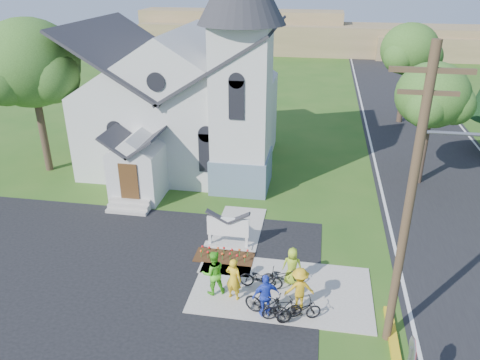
% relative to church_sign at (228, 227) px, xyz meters
% --- Properties ---
extents(ground, '(120.00, 120.00, 0.00)m').
position_rel_church_sign_xyz_m(ground, '(1.20, -3.20, -1.03)').
color(ground, '#2B5819').
rests_on(ground, ground).
extents(parking_lot, '(20.00, 16.00, 0.02)m').
position_rel_church_sign_xyz_m(parking_lot, '(-5.80, -5.20, -1.02)').
color(parking_lot, black).
rests_on(parking_lot, ground).
extents(road, '(8.00, 90.00, 0.02)m').
position_rel_church_sign_xyz_m(road, '(11.20, 11.80, -1.02)').
color(road, black).
rests_on(road, ground).
extents(sidewalk, '(7.00, 4.00, 0.05)m').
position_rel_church_sign_xyz_m(sidewalk, '(2.70, -2.70, -1.00)').
color(sidewalk, '#9F998F').
rests_on(sidewalk, ground).
extents(church, '(12.35, 12.00, 13.00)m').
position_rel_church_sign_xyz_m(church, '(-4.28, 9.28, 4.22)').
color(church, silver).
rests_on(church, ground).
extents(church_sign, '(2.20, 0.40, 1.70)m').
position_rel_church_sign_xyz_m(church_sign, '(0.00, 0.00, 0.00)').
color(church_sign, '#9F998F').
rests_on(church_sign, ground).
extents(flower_bed, '(2.60, 1.10, 0.07)m').
position_rel_church_sign_xyz_m(flower_bed, '(0.00, -0.90, -0.99)').
color(flower_bed, '#3B2210').
rests_on(flower_bed, ground).
extents(utility_pole, '(3.45, 0.28, 10.00)m').
position_rel_church_sign_xyz_m(utility_pole, '(6.56, -4.70, 4.38)').
color(utility_pole, '#433421').
rests_on(utility_pole, ground).
extents(stop_sign, '(0.11, 0.76, 2.48)m').
position_rel_church_sign_xyz_m(stop_sign, '(6.63, -7.40, 0.75)').
color(stop_sign, gray).
rests_on(stop_sign, ground).
extents(tree_lot_corner, '(5.60, 5.60, 9.15)m').
position_rel_church_sign_xyz_m(tree_lot_corner, '(-12.80, 6.80, 5.58)').
color(tree_lot_corner, '#39271F').
rests_on(tree_lot_corner, ground).
extents(tree_road_near, '(4.00, 4.00, 7.05)m').
position_rel_church_sign_xyz_m(tree_road_near, '(9.70, 8.80, 4.18)').
color(tree_road_near, '#39271F').
rests_on(tree_road_near, ground).
extents(tree_road_mid, '(4.40, 4.40, 7.80)m').
position_rel_church_sign_xyz_m(tree_road_mid, '(10.20, 20.80, 4.75)').
color(tree_road_mid, '#39271F').
rests_on(tree_road_mid, ground).
extents(distant_hills, '(61.00, 10.00, 5.60)m').
position_rel_church_sign_xyz_m(distant_hills, '(4.56, 53.13, 1.15)').
color(distant_hills, olive).
rests_on(distant_hills, ground).
extents(cyclist_0, '(0.74, 0.59, 1.76)m').
position_rel_church_sign_xyz_m(cyclist_0, '(0.92, -3.55, -0.10)').
color(cyclist_0, yellow).
rests_on(cyclist_0, sidewalk).
extents(bike_0, '(1.75, 0.66, 0.91)m').
position_rel_church_sign_xyz_m(bike_0, '(1.86, -2.75, -0.52)').
color(bike_0, black).
rests_on(bike_0, sidewalk).
extents(cyclist_1, '(1.11, 1.01, 1.85)m').
position_rel_church_sign_xyz_m(cyclist_1, '(0.09, -3.36, -0.05)').
color(cyclist_1, '#53CF26').
rests_on(cyclist_1, sidewalk).
extents(bike_1, '(1.92, 1.13, 1.12)m').
position_rel_church_sign_xyz_m(bike_1, '(2.32, -4.40, -0.42)').
color(bike_1, black).
rests_on(bike_1, sidewalk).
extents(cyclist_2, '(1.10, 0.81, 1.73)m').
position_rel_church_sign_xyz_m(cyclist_2, '(2.24, -4.29, -0.11)').
color(cyclist_2, blue).
rests_on(cyclist_2, sidewalk).
extents(bike_2, '(1.69, 0.81, 0.85)m').
position_rel_church_sign_xyz_m(bike_2, '(2.65, -2.42, -0.55)').
color(bike_2, black).
rests_on(bike_2, sidewalk).
extents(cyclist_3, '(1.23, 0.88, 1.71)m').
position_rel_church_sign_xyz_m(cyclist_3, '(3.41, -3.67, -0.12)').
color(cyclist_3, gold).
rests_on(cyclist_3, sidewalk).
extents(bike_3, '(1.54, 0.83, 0.89)m').
position_rel_church_sign_xyz_m(bike_3, '(2.85, -4.40, -0.53)').
color(bike_3, black).
rests_on(bike_3, sidewalk).
extents(cyclist_4, '(0.79, 0.52, 1.60)m').
position_rel_church_sign_xyz_m(cyclist_4, '(3.04, -2.22, -0.18)').
color(cyclist_4, '#9DC324').
rests_on(cyclist_4, sidewalk).
extents(bike_4, '(1.77, 1.21, 0.88)m').
position_rel_church_sign_xyz_m(bike_4, '(3.45, -4.40, -0.54)').
color(bike_4, black).
rests_on(bike_4, sidewalk).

